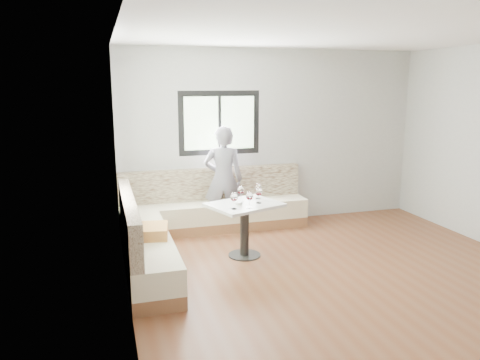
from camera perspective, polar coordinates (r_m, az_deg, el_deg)
The scene contains 10 objects.
room at distance 5.45m, azimuth 12.26°, elevation 2.47°, with size 5.01×5.01×2.81m.
banquette at distance 6.64m, azimuth -6.40°, elevation -5.24°, with size 2.90×2.80×0.95m.
table at distance 6.16m, azimuth 0.55°, elevation -4.50°, with size 1.06×0.94×0.72m.
person at distance 7.15m, azimuth -2.04°, elevation 0.08°, with size 0.60×0.39×1.64m, color slate.
olive_ramekin at distance 6.05m, azimuth -0.14°, elevation -2.82°, with size 0.09×0.09×0.04m.
wine_glass_a at distance 5.80m, azimuth -0.73°, elevation -2.16°, with size 0.09×0.09×0.21m.
wine_glass_b at distance 5.86m, azimuth 1.17°, elevation -2.01°, with size 0.09×0.09×0.21m.
wine_glass_c at distance 6.09m, azimuth 2.29°, elevation -1.49°, with size 0.09×0.09×0.21m.
wine_glass_d at distance 6.16m, azimuth 0.12°, elevation -1.32°, with size 0.09×0.09×0.21m.
wine_glass_e at distance 6.33m, azimuth 2.22°, elevation -0.98°, with size 0.09×0.09×0.21m.
Camera 1 is at (-2.69, -4.63, 2.27)m, focal length 35.00 mm.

